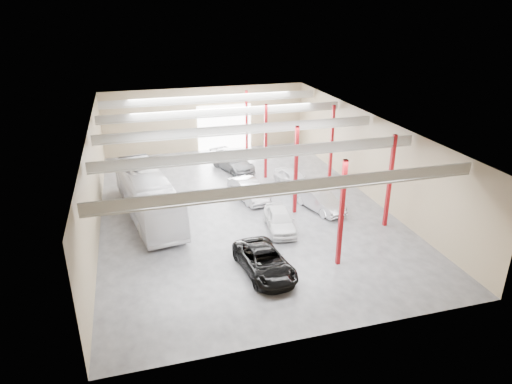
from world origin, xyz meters
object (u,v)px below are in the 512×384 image
car_row_b (249,190)px  car_right_far (293,178)px  black_sedan (264,261)px  car_right_near (320,200)px  car_row_c (233,161)px  coach_bus (148,195)px  car_row_a (280,220)px

car_row_b → car_right_far: car_row_b is taller
black_sedan → car_row_b: size_ratio=1.11×
car_right_near → car_row_b: bearing=127.4°
car_right_far → car_right_near: bearing=-96.5°
car_row_b → car_row_c: size_ratio=0.88×
coach_bus → car_right_near: bearing=-20.3°
coach_bus → car_right_near: size_ratio=2.55×
car_row_a → car_row_c: size_ratio=0.83×
car_row_b → car_right_near: bearing=-48.0°
coach_bus → car_right_far: coach_bus is taller
black_sedan → car_right_far: (6.51, 12.82, 0.01)m
black_sedan → car_right_far: bearing=57.2°
car_right_near → car_row_c: bearing=96.0°
coach_bus → car_row_b: 8.39m
coach_bus → car_right_near: (13.21, -2.59, -0.92)m
car_row_a → car_row_c: 13.54m
car_row_b → car_row_c: (0.35, 7.50, -0.00)m
car_row_b → car_row_a: bearing=-94.6°
car_row_b → car_row_c: 7.51m
car_row_b → car_right_far: size_ratio=1.09×
coach_bus → car_right_near: 13.49m
car_row_c → car_right_near: (4.58, -11.11, -0.03)m
black_sedan → car_row_a: 5.87m
car_row_c → car_right_near: 12.02m
black_sedan → car_row_c: bearing=77.1°
car_row_c → coach_bus: bearing=-154.9°
car_row_a → car_row_c: bearing=99.7°
black_sedan → car_row_c: size_ratio=0.98×
coach_bus → car_row_b: coach_bus is taller
car_row_b → car_right_far: (4.54, 1.59, -0.04)m
car_row_a → black_sedan: bearing=-109.7°
coach_bus → car_row_a: coach_bus is taller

